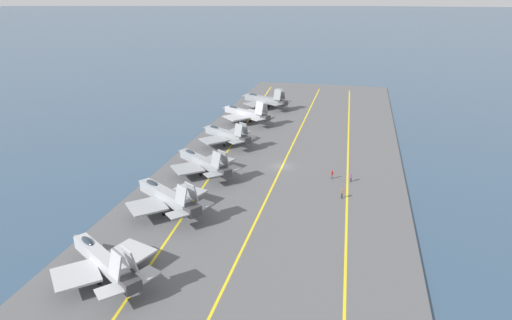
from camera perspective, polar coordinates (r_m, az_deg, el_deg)
name	(u,v)px	position (r m, az deg, el deg)	size (l,w,h in m)	color
ground_plane	(282,168)	(91.80, 3.30, -1.00)	(2000.00, 2000.00, 0.00)	#334C66
carrier_deck	(282,167)	(91.73, 3.30, -0.88)	(172.58, 46.98, 0.40)	#565659
deck_stripe_foul_line	(348,171)	(90.61, 11.38, -1.41)	(155.32, 0.36, 0.01)	yellow
deck_stripe_centerline	(282,166)	(91.66, 3.30, -0.76)	(155.32, 0.36, 0.01)	yellow
deck_stripe_edge_line	(221,161)	(94.48, -4.44, -0.13)	(155.32, 0.36, 0.01)	yellow
parked_jet_nearest	(103,260)	(59.42, -18.61, -11.77)	(13.24, 15.54, 6.32)	#A8AAAF
parked_jet_second	(166,196)	(73.51, -11.17, -4.44)	(13.61, 16.01, 6.42)	#93999E
parked_jet_third	(202,162)	(87.73, -6.70, -0.23)	(13.55, 15.89, 5.99)	gray
parked_jet_fourth	(225,134)	(103.68, -3.84, 3.23)	(12.84, 14.84, 6.04)	gray
parked_jet_fifth	(245,113)	(121.51, -1.36, 5.89)	(13.12, 16.82, 6.66)	#A8AAAF
parked_jet_sixth	(264,100)	(137.18, 0.97, 7.54)	(13.77, 16.70, 6.43)	gray
crew_brown_vest	(342,193)	(78.61, 10.70, -4.07)	(0.29, 0.40, 1.80)	#232328
crew_purple_vest	(351,177)	(85.65, 11.79, -2.10)	(0.40, 0.30, 1.66)	#232328
crew_red_vest	(332,174)	(86.24, 9.47, -1.75)	(0.46, 0.44, 1.74)	#4C473D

